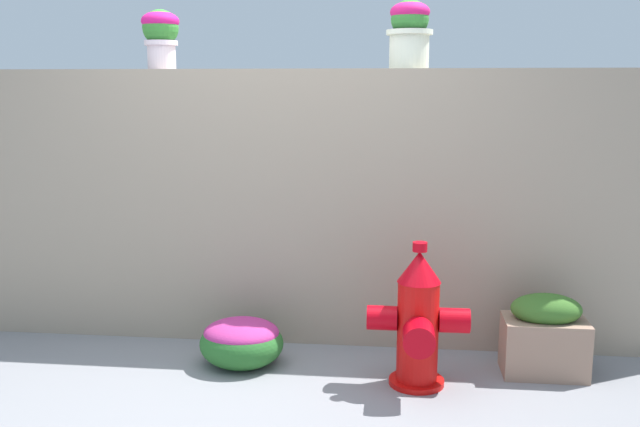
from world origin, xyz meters
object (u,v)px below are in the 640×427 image
(potted_plant_1, at_px, (161,33))
(fire_hydrant, at_px, (418,323))
(flower_bush_left, at_px, (242,340))
(planter_box, at_px, (545,336))
(potted_plant_2, at_px, (410,30))

(potted_plant_1, xyz_separation_m, fire_hydrant, (1.64, -0.73, -1.60))
(fire_hydrant, relative_size, flower_bush_left, 1.62)
(flower_bush_left, bearing_deg, fire_hydrant, -10.06)
(fire_hydrant, bearing_deg, potted_plant_1, 156.03)
(fire_hydrant, bearing_deg, planter_box, 18.36)
(flower_bush_left, xyz_separation_m, planter_box, (1.76, 0.06, 0.08))
(potted_plant_1, relative_size, flower_bush_left, 0.75)
(potted_plant_2, height_order, fire_hydrant, potted_plant_2)
(potted_plant_2, height_order, planter_box, potted_plant_2)
(potted_plant_2, bearing_deg, fire_hydrant, -84.47)
(potted_plant_2, xyz_separation_m, planter_box, (0.80, -0.50, -1.75))
(fire_hydrant, distance_m, planter_box, 0.78)
(fire_hydrant, bearing_deg, potted_plant_2, 95.53)
(fire_hydrant, distance_m, flower_bush_left, 1.07)
(flower_bush_left, height_order, planter_box, planter_box)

